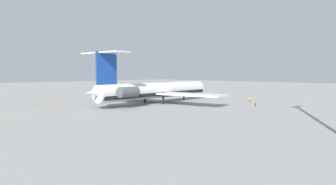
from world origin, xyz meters
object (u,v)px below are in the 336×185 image
main_jetliner (154,90)px  ground_crew_near_nose (256,102)px  safety_cone_nose (50,106)px  safety_cone_wingtip (36,103)px  ground_crew_near_tail (250,98)px

main_jetliner → ground_crew_near_nose: 25.29m
ground_crew_near_nose → safety_cone_nose: 47.73m
main_jetliner → ground_crew_near_nose: main_jetliner is taller
ground_crew_near_nose → safety_cone_wingtip: bearing=-96.9°
main_jetliner → ground_crew_near_tail: 25.68m
safety_cone_nose → ground_crew_near_nose: bearing=138.9°
main_jetliner → safety_cone_nose: 25.19m
ground_crew_near_tail → safety_cone_nose: ground_crew_near_tail is taller
ground_crew_near_nose → safety_cone_nose: (35.94, -31.41, -0.79)m
safety_cone_nose → ground_crew_near_tail: bearing=148.5°
ground_crew_near_tail → safety_cone_wingtip: (42.50, -34.86, -0.76)m
safety_cone_nose → safety_cone_wingtip: size_ratio=1.00×
ground_crew_near_tail → safety_cone_nose: 50.04m
main_jetliner → ground_crew_near_tail: (-19.69, 16.31, -2.36)m
ground_crew_near_nose → safety_cone_nose: size_ratio=3.06×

